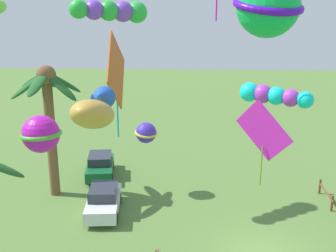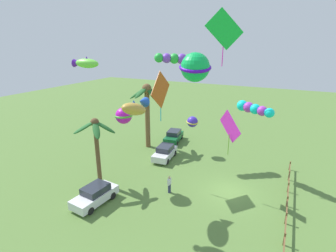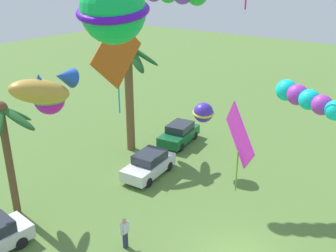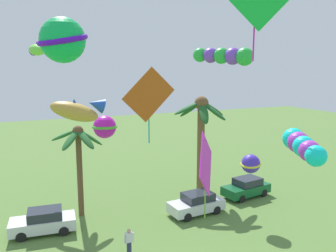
{
  "view_description": "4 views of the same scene",
  "coord_description": "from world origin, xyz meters",
  "views": [
    {
      "loc": [
        -17.16,
        3.43,
        11.12
      ],
      "look_at": [
        0.27,
        4.4,
        6.12
      ],
      "focal_mm": 44.41,
      "sensor_mm": 36.0,
      "label": 1
    },
    {
      "loc": [
        -19.89,
        -3.75,
        12.48
      ],
      "look_at": [
        -1.11,
        5.42,
        5.69
      ],
      "focal_mm": 27.29,
      "sensor_mm": 36.0,
      "label": 2
    },
    {
      "loc": [
        -12.97,
        -5.65,
        12.08
      ],
      "look_at": [
        1.01,
        4.68,
        5.09
      ],
      "focal_mm": 41.22,
      "sensor_mm": 36.0,
      "label": 3
    },
    {
      "loc": [
        -7.46,
        -12.16,
        10.15
      ],
      "look_at": [
        0.26,
        5.28,
        6.95
      ],
      "focal_mm": 37.11,
      "sensor_mm": 36.0,
      "label": 4
    }
  ],
  "objects": [
    {
      "name": "kite_diamond_9",
      "position": [
        -0.43,
        6.48,
        8.59
      ],
      "size": [
        3.19,
        0.47,
        4.43
      ],
      "color": "#B64F10"
    },
    {
      "name": "parked_car_2",
      "position": [
        8.96,
        9.51,
        0.75
      ],
      "size": [
        4.11,
        2.25,
        1.51
      ],
      "color": "#145B2D",
      "rests_on": "ground"
    },
    {
      "name": "kite_ball_7",
      "position": [
        6.64,
        6.07,
        3.85
      ],
      "size": [
        1.93,
        1.93,
        1.26
      ],
      "color": "#432ABE"
    },
    {
      "name": "spectator_0",
      "position": [
        -2.32,
        4.7,
        0.81
      ],
      "size": [
        0.55,
        0.26,
        1.59
      ],
      "color": "#2D3351",
      "rests_on": "ground"
    },
    {
      "name": "parked_car_0",
      "position": [
        -6.35,
        9.47,
        0.75
      ],
      "size": [
        4.05,
        2.08,
        1.51
      ],
      "color": "silver",
      "rests_on": "ground"
    },
    {
      "name": "rail_fence",
      "position": [
        0.01,
        -4.63,
        0.59
      ],
      "size": [
        13.91,
        0.12,
        0.95
      ],
      "color": "brown",
      "rests_on": "ground"
    },
    {
      "name": "parked_car_1",
      "position": [
        3.74,
        8.19,
        0.75
      ],
      "size": [
        4.04,
        2.05,
        1.51
      ],
      "color": "silver",
      "rests_on": "ground"
    },
    {
      "name": "kite_ball_4",
      "position": [
        -2.42,
        9.08,
        6.49
      ],
      "size": [
        2.02,
        2.02,
        1.44
      ],
      "color": "#BB18B8"
    },
    {
      "name": "kite_ball_2",
      "position": [
        -5.7,
        1.43,
        11.16
      ],
      "size": [
        2.44,
        2.44,
        1.69
      ],
      "color": "#0EB54C"
    },
    {
      "name": "kite_diamond_1",
      "position": [
        3.57,
        2.26,
        13.59
      ],
      "size": [
        1.95,
        3.03,
        4.95
      ],
      "color": "green"
    },
    {
      "name": "palm_tree_0",
      "position": [
        -3.72,
        11.19,
        4.78
      ],
      "size": [
        3.54,
        3.58,
        6.34
      ],
      "color": "brown",
      "rests_on": "ground"
    },
    {
      "name": "kite_tube_6",
      "position": [
        5.36,
        7.62,
        10.93
      ],
      "size": [
        2.77,
        3.82,
        1.24
      ],
      "color": "green"
    },
    {
      "name": "ground_plane",
      "position": [
        0.0,
        0.0,
        0.0
      ],
      "size": [
        120.0,
        120.0,
        0.0
      ],
      "primitive_type": "plane",
      "color": "#567A38"
    },
    {
      "name": "kite_tube_0",
      "position": [
        4.09,
        -0.81,
        6.75
      ],
      "size": [
        2.23,
        3.53,
        1.07
      ],
      "color": "#0FE9DC"
    },
    {
      "name": "kite_diamond_5",
      "position": [
        -0.17,
        0.33,
        6.05
      ],
      "size": [
        1.82,
        2.15,
        3.84
      ],
      "color": "#DA25CD"
    },
    {
      "name": "kite_fish_3",
      "position": [
        -6.13,
        9.31,
        11.17
      ],
      "size": [
        1.09,
        2.04,
        0.81
      ],
      "color": "#6EE240"
    },
    {
      "name": "palm_tree_1",
      "position": [
        5.99,
        11.7,
        5.82
      ],
      "size": [
        4.53,
        4.13,
        7.96
      ],
      "color": "brown",
      "rests_on": "ground"
    },
    {
      "name": "kite_fish_8",
      "position": [
        -4.45,
        6.5,
        7.93
      ],
      "size": [
        3.05,
        1.37,
        1.66
      ],
      "color": "gold"
    }
  ]
}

